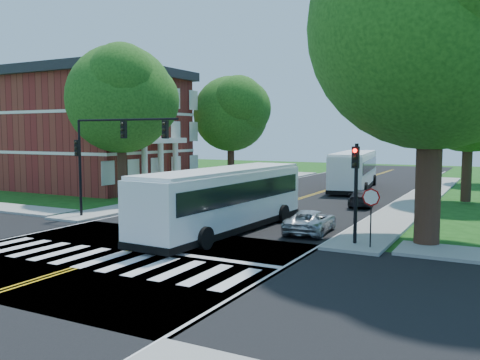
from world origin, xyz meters
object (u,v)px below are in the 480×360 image
Objects in this scene: bus_lead at (225,199)px; suv at (310,221)px; dark_sedan at (362,198)px; signal_nw at (109,144)px; bus_follow at (354,170)px; signal_ne at (356,180)px; hatchback at (185,201)px.

bus_lead is 2.99× the size of suv.
signal_nw is at bearing 40.03° from dark_sedan.
bus_lead is at bearing 64.37° from dark_sedan.
signal_ne is at bearing 97.11° from bus_follow.
bus_follow is at bearing -80.27° from dark_sedan.
dark_sedan is at bearing 48.38° from signal_nw.
signal_ne reaches higher than dark_sedan.
hatchback is 1.00× the size of dark_sedan.
hatchback is at bearing 70.21° from signal_nw.
bus_lead is 4.46m from suv.
hatchback is (-12.28, 4.93, -2.30)m from signal_ne.
signal_nw is 0.57× the size of bus_lead.
signal_ne is 4.17m from suv.
bus_follow is 19.14m from hatchback.
signal_ne reaches higher than hatchback.
signal_nw is 1.80× the size of dark_sedan.
signal_nw is at bearing 63.27° from bus_follow.
signal_nw reaches higher than bus_lead.
suv is (11.27, 2.02, -3.79)m from signal_nw.
dark_sedan is (11.18, 12.59, -3.79)m from signal_nw.
signal_ne is 1.11× the size of dark_sedan.
signal_ne is 13.43m from hatchback.
bus_lead is 0.95× the size of bus_follow.
bus_lead is at bearing 19.75° from suv.
bus_lead is 7.36m from hatchback.
signal_nw is 1.79× the size of hatchback.
signal_nw reaches higher than signal_ne.
suv is 10.56m from dark_sedan.
suv is at bearing 82.12° from dark_sedan.
bus_follow reaches higher than hatchback.
suv is at bearing -152.95° from bus_lead.
suv reaches higher than dark_sedan.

